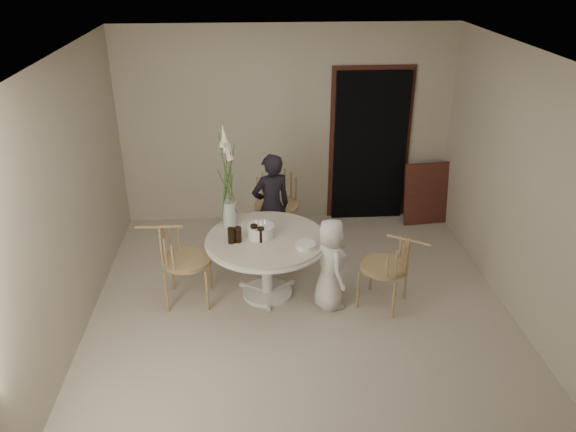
{
  "coord_description": "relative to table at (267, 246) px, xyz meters",
  "views": [
    {
      "loc": [
        -0.47,
        -5.1,
        3.6
      ],
      "look_at": [
        -0.11,
        0.3,
        0.95
      ],
      "focal_mm": 35.0,
      "sensor_mm": 36.0,
      "label": 1
    }
  ],
  "objects": [
    {
      "name": "plate_stack",
      "position": [
        0.4,
        -0.26,
        0.14
      ],
      "size": [
        0.27,
        0.27,
        0.05
      ],
      "primitive_type": "cylinder",
      "rotation": [
        0.0,
        0.0,
        -0.37
      ],
      "color": "white",
      "rests_on": "table"
    },
    {
      "name": "cola_tumbler_b",
      "position": [
        -0.06,
        -0.09,
        0.2
      ],
      "size": [
        0.08,
        0.08,
        0.16
      ],
      "primitive_type": "cylinder",
      "rotation": [
        0.0,
        0.0,
        -0.09
      ],
      "color": "black",
      "rests_on": "table"
    },
    {
      "name": "room_shell",
      "position": [
        0.35,
        -0.25,
        1.0
      ],
      "size": [
        4.5,
        4.5,
        4.5
      ],
      "color": "silver",
      "rests_on": "ground"
    },
    {
      "name": "cola_tumbler_d",
      "position": [
        -0.3,
        -0.08,
        0.2
      ],
      "size": [
        0.1,
        0.1,
        0.17
      ],
      "primitive_type": "cylinder",
      "rotation": [
        0.0,
        0.0,
        0.42
      ],
      "color": "black",
      "rests_on": "table"
    },
    {
      "name": "picture_frame",
      "position": [
        2.3,
        1.7,
        -0.18
      ],
      "size": [
        0.67,
        0.26,
        0.86
      ],
      "primitive_type": "cube",
      "rotation": [
        -0.17,
        0.0,
        0.11
      ],
      "color": "brown",
      "rests_on": "ground"
    },
    {
      "name": "cola_tumbler_a",
      "position": [
        -0.13,
        -0.03,
        0.2
      ],
      "size": [
        0.1,
        0.1,
        0.17
      ],
      "primitive_type": "cylinder",
      "rotation": [
        0.0,
        0.0,
        0.27
      ],
      "color": "black",
      "rests_on": "table"
    },
    {
      "name": "ground",
      "position": [
        0.35,
        -0.25,
        -0.62
      ],
      "size": [
        4.5,
        4.5,
        0.0
      ],
      "primitive_type": "plane",
      "color": "beige",
      "rests_on": "ground"
    },
    {
      "name": "chair_far",
      "position": [
        0.18,
        1.35,
        0.03
      ],
      "size": [
        0.58,
        0.63,
        1.0
      ],
      "rotation": [
        0.0,
        0.0,
        -0.07
      ],
      "color": "tan",
      "rests_on": "ground"
    },
    {
      "name": "boy",
      "position": [
        0.67,
        -0.26,
        -0.1
      ],
      "size": [
        0.44,
        0.57,
        1.04
      ],
      "primitive_type": "imported",
      "rotation": [
        0.0,
        0.0,
        1.81
      ],
      "color": "white",
      "rests_on": "ground"
    },
    {
      "name": "cola_tumbler_c",
      "position": [
        -0.37,
        -0.1,
        0.2
      ],
      "size": [
        0.11,
        0.11,
        0.17
      ],
      "primitive_type": "cylinder",
      "rotation": [
        0.0,
        0.0,
        0.43
      ],
      "color": "black",
      "rests_on": "table"
    },
    {
      "name": "chair_left",
      "position": [
        -1.0,
        -0.05,
        -0.01
      ],
      "size": [
        0.58,
        0.54,
        0.94
      ],
      "rotation": [
        0.0,
        0.0,
        1.56
      ],
      "color": "tan",
      "rests_on": "ground"
    },
    {
      "name": "flower_vase",
      "position": [
        -0.4,
        0.3,
        0.61
      ],
      "size": [
        0.16,
        0.16,
        1.19
      ],
      "rotation": [
        0.0,
        0.0,
        -0.09
      ],
      "color": "silver",
      "rests_on": "table"
    },
    {
      "name": "doorway",
      "position": [
        1.5,
        1.94,
        0.43
      ],
      "size": [
        1.0,
        0.1,
        2.1
      ],
      "primitive_type": "cube",
      "color": "black",
      "rests_on": "ground"
    },
    {
      "name": "chair_right",
      "position": [
        1.35,
        -0.33,
        -0.05
      ],
      "size": [
        0.66,
        0.64,
        0.87
      ],
      "rotation": [
        0.0,
        0.0,
        -2.12
      ],
      "color": "tan",
      "rests_on": "ground"
    },
    {
      "name": "girl",
      "position": [
        0.09,
        0.88,
        0.07
      ],
      "size": [
        0.58,
        0.48,
        1.36
      ],
      "primitive_type": "imported",
      "rotation": [
        0.0,
        0.0,
        3.49
      ],
      "color": "black",
      "rests_on": "ground"
    },
    {
      "name": "table",
      "position": [
        0.0,
        0.0,
        0.0
      ],
      "size": [
        1.33,
        1.33,
        0.73
      ],
      "color": "white",
      "rests_on": "ground"
    },
    {
      "name": "birthday_cake",
      "position": [
        -0.06,
        0.02,
        0.18
      ],
      "size": [
        0.29,
        0.29,
        0.19
      ],
      "rotation": [
        0.0,
        0.0,
        0.42
      ],
      "color": "silver",
      "rests_on": "table"
    },
    {
      "name": "door_trim",
      "position": [
        1.5,
        1.98,
        0.49
      ],
      "size": [
        1.12,
        0.03,
        2.22
      ],
      "primitive_type": "cube",
      "color": "brown",
      "rests_on": "ground"
    }
  ]
}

